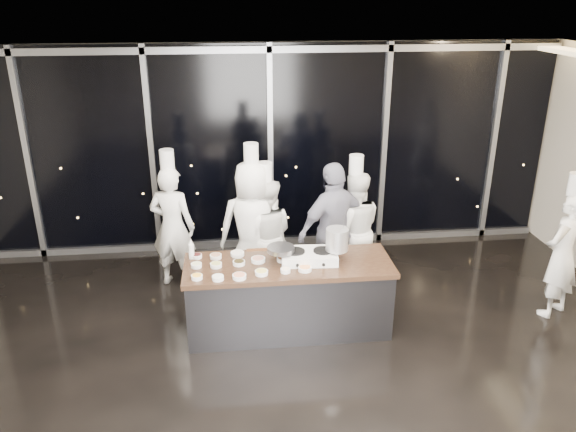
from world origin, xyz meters
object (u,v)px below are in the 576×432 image
(frying_pan, at_px, (280,249))
(chef_center, at_px, (266,235))
(chef_side, at_px, (562,253))
(chef_left, at_px, (253,227))
(chef_far_left, at_px, (172,226))
(guest, at_px, (334,230))
(demo_counter, at_px, (288,296))
(stove, at_px, (309,256))
(stock_pot, at_px, (337,239))
(chef_right, at_px, (353,229))

(frying_pan, height_order, chef_center, chef_center)
(chef_side, bearing_deg, chef_left, -47.27)
(chef_far_left, relative_size, guest, 1.06)
(demo_counter, height_order, stove, stove)
(chef_center, xyz_separation_m, guest, (0.89, -0.22, 0.12))
(frying_pan, bearing_deg, chef_side, 2.29)
(stock_pot, height_order, guest, guest)
(stock_pot, bearing_deg, chef_far_left, 146.90)
(demo_counter, relative_size, stove, 3.63)
(frying_pan, relative_size, chef_right, 0.30)
(stove, relative_size, chef_left, 0.32)
(stock_pot, bearing_deg, chef_center, 125.93)
(guest, bearing_deg, stock_pot, 56.87)
(demo_counter, distance_m, chef_right, 1.51)
(chef_far_left, bearing_deg, guest, -175.21)
(frying_pan, xyz_separation_m, chef_far_left, (-1.36, 1.29, -0.18))
(stock_pot, relative_size, guest, 0.14)
(guest, relative_size, chef_right, 0.98)
(frying_pan, distance_m, chef_side, 3.53)
(chef_left, bearing_deg, stove, 123.62)
(demo_counter, height_order, chef_side, chef_side)
(demo_counter, bearing_deg, chef_far_left, 137.42)
(frying_pan, bearing_deg, chef_right, 45.28)
(chef_far_left, bearing_deg, stove, 160.28)
(chef_right, bearing_deg, chef_side, 157.97)
(chef_right, relative_size, chef_side, 1.00)
(demo_counter, distance_m, stock_pot, 0.92)
(chef_far_left, distance_m, chef_right, 2.49)
(chef_right, bearing_deg, chef_center, 0.66)
(frying_pan, bearing_deg, chef_left, 108.42)
(frying_pan, relative_size, chef_far_left, 0.29)
(frying_pan, distance_m, chef_center, 1.05)
(demo_counter, distance_m, chef_left, 1.21)
(demo_counter, height_order, chef_left, chef_left)
(frying_pan, bearing_deg, stove, 0.96)
(guest, bearing_deg, chef_right, -171.46)
(guest, bearing_deg, stove, 36.24)
(stock_pot, relative_size, chef_right, 0.14)
(frying_pan, relative_size, chef_center, 0.31)
(chef_left, height_order, chef_center, chef_left)
(stove, height_order, chef_far_left, chef_far_left)
(demo_counter, height_order, stock_pot, stock_pot)
(stove, xyz_separation_m, chef_right, (0.77, 1.01, -0.12))
(demo_counter, bearing_deg, chef_left, 109.11)
(stock_pot, xyz_separation_m, chef_side, (2.86, -0.03, -0.32))
(demo_counter, relative_size, chef_left, 1.18)
(guest, bearing_deg, frying_pan, 20.43)
(stock_pot, distance_m, chef_side, 2.87)
(stove, xyz_separation_m, stock_pot, (0.33, -0.02, 0.21))
(chef_side, bearing_deg, frying_pan, -32.70)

